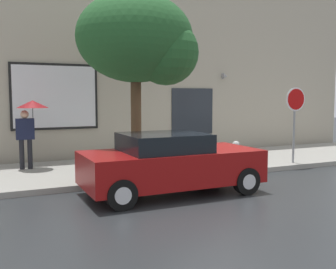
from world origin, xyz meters
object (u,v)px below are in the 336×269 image
at_px(fire_hydrant, 236,152).
at_px(stop_sign, 295,110).
at_px(parked_car, 170,163).
at_px(street_tree, 142,41).
at_px(pedestrian_with_umbrella, 30,116).

bearing_deg(fire_hydrant, stop_sign, -23.68).
xyz_separation_m(parked_car, stop_sign, (5.09, 1.44, 1.15)).
height_order(parked_car, fire_hydrant, parked_car).
xyz_separation_m(parked_car, street_tree, (0.03, 1.87, 3.05)).
bearing_deg(pedestrian_with_umbrella, street_tree, -36.78).
bearing_deg(parked_car, fire_hydrant, 33.07).
height_order(fire_hydrant, stop_sign, stop_sign).
distance_m(parked_car, street_tree, 3.58).
relative_size(fire_hydrant, street_tree, 0.15).
bearing_deg(pedestrian_with_umbrella, parked_car, -55.30).
relative_size(fire_hydrant, stop_sign, 0.29).
distance_m(parked_car, pedestrian_with_umbrella, 4.87).
height_order(fire_hydrant, pedestrian_with_umbrella, pedestrian_with_umbrella).
bearing_deg(fire_hydrant, street_tree, -174.49).
height_order(parked_car, street_tree, street_tree).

